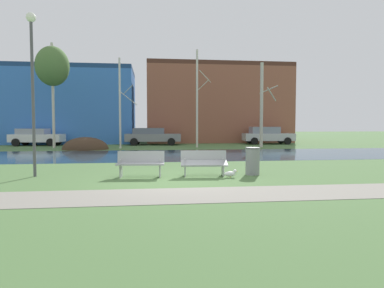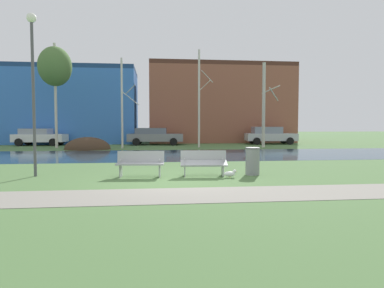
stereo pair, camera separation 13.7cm
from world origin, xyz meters
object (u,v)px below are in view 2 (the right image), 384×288
Objects in this scene: bench_right at (204,162)px; parked_van_nearest_white at (39,136)px; parked_sedan_second_grey at (154,136)px; bench_left at (140,163)px; parked_hatch_third_silver at (269,135)px; trash_bin at (252,161)px; streetlamp at (33,69)px; seagull at (230,174)px.

bench_right is 21.61m from parked_van_nearest_white.
parked_sedan_second_grey is (9.66, -0.15, 0.02)m from parked_van_nearest_white.
bench_left is 0.38× the size of parked_van_nearest_white.
parked_sedan_second_grey is 10.32m from parked_hatch_third_silver.
bench_right is 0.36× the size of parked_hatch_third_silver.
bench_left is at bearing -91.68° from parked_sedan_second_grey.
parked_van_nearest_white is (-9.12, 18.42, 0.29)m from bench_left.
trash_bin is 8.17m from streetlamp.
bench_left is at bearing 170.57° from seagull.
parked_sedan_second_grey is at bearing -0.91° from parked_van_nearest_white.
bench_right is 0.30× the size of streetlamp.
streetlamp is (-7.51, 0.48, 3.16)m from trash_bin.
parked_van_nearest_white reaches higher than trash_bin.
bench_left reaches higher than seagull.
trash_bin is 22.53m from parked_van_nearest_white.
parked_hatch_third_silver is (7.86, 18.72, 0.68)m from seagull.
bench_left is at bearing -63.65° from parked_van_nearest_white.
seagull is at bearing -31.05° from bench_right.
streetlamp is at bearing -129.25° from parked_hatch_third_silver.
parked_hatch_third_silver is at bearing 67.22° from seagull.
parked_van_nearest_white reaches higher than seagull.
seagull is (-0.93, -0.56, -0.37)m from trash_bin.
bench_left and bench_right have the same top height.
parked_sedan_second_grey is at bearing 76.89° from streetlamp.
bench_right is at bearing -5.36° from streetlamp.
bench_right is 6.61m from streetlamp.
bench_left is 0.30× the size of streetlamp.
parked_van_nearest_white reaches higher than bench_right.
bench_left is at bearing 180.00° from bench_right.
trash_bin is (3.92, 0.06, 0.03)m from bench_left.
parked_van_nearest_white is 0.94× the size of parked_hatch_third_silver.
seagull is at bearing -57.36° from parked_van_nearest_white.
seagull is 0.11× the size of parked_van_nearest_white.
parked_van_nearest_white is at bearing 125.40° from trash_bin.
bench_right is at bearing -58.49° from parked_van_nearest_white.
parked_sedan_second_grey reaches higher than parked_van_nearest_white.
parked_van_nearest_white is 9.66m from parked_sedan_second_grey.
streetlamp is at bearing 176.36° from trash_bin.
streetlamp is 18.43m from parked_sedan_second_grey.
bench_right is 0.38× the size of parked_van_nearest_white.
parked_hatch_third_silver is (14.45, 17.69, -2.85)m from streetlamp.
seagull is 18.94m from parked_sedan_second_grey.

